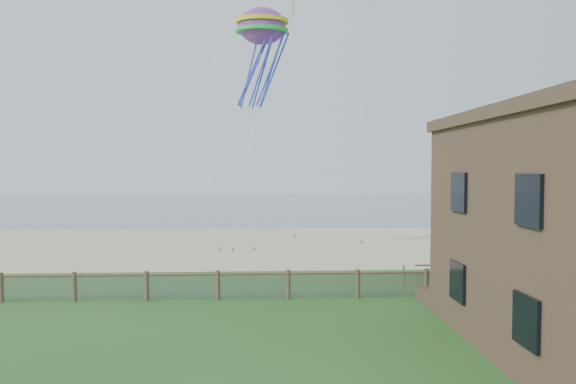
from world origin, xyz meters
The scene contains 6 objects.
ground centered at (0.00, 0.00, 0.00)m, with size 160.00×160.00×0.00m, color #255A1E.
sand_beach centered at (0.00, 22.00, 0.00)m, with size 72.00×20.00×0.02m, color #C6B98F.
ocean centered at (0.00, 66.00, 0.00)m, with size 160.00×68.00×0.02m, color slate.
chainlink_fence centered at (0.00, 6.00, 0.55)m, with size 36.20×0.20×1.25m, color #4A372A, non-canonical shape.
picnic_table centered at (7.87, 1.70, 0.33)m, with size 1.58×1.19×0.67m, color brown, non-canonical shape.
octopus_kite centered at (-1.11, 15.80, 12.55)m, with size 3.20×2.26×6.60m, color red, non-canonical shape.
Camera 1 is at (-1.05, -15.74, 5.56)m, focal length 32.00 mm.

